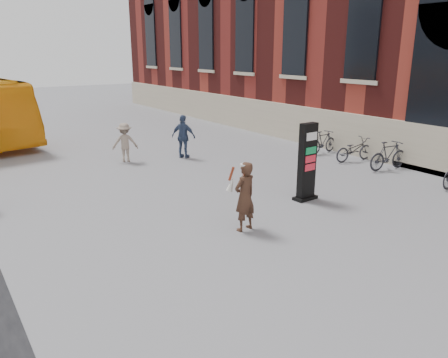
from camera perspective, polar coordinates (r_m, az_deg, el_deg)
ground at (r=10.99m, az=0.62°, el=-7.27°), size 100.00×100.00×0.00m
info_pylon at (r=13.40m, az=10.79°, el=2.18°), size 0.77×0.41×2.37m
woman at (r=10.97m, az=2.68°, el=-2.19°), size 0.74×0.69×1.80m
pedestrian_b at (r=18.35m, az=-12.81°, el=4.67°), size 1.17×0.92×1.60m
pedestrian_c at (r=18.61m, az=-5.30°, el=5.53°), size 0.98×1.13×1.83m
bike_5 at (r=17.85m, az=20.70°, el=2.90°), size 1.92×0.77×1.12m
bike_6 at (r=18.82m, az=16.62°, el=3.71°), size 1.93×0.88×0.98m
bike_7 at (r=19.91m, az=12.82°, el=4.73°), size 1.74×0.64×1.02m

